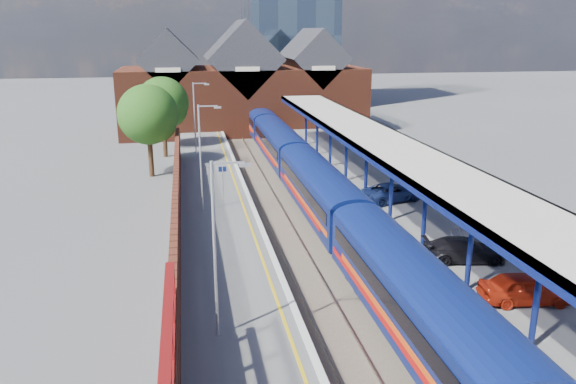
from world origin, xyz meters
name	(u,v)px	position (x,y,z in m)	size (l,w,h in m)	color
ground	(280,188)	(0.00, 30.00, 0.00)	(240.00, 240.00, 0.00)	#5B5B5E
ballast_bed	(305,229)	(0.00, 20.00, 0.03)	(6.00, 76.00, 0.06)	#473D33
rails	(305,228)	(0.00, 20.00, 0.12)	(4.51, 76.00, 0.14)	slate
left_platform	(220,227)	(-5.50, 20.00, 0.50)	(5.00, 76.00, 1.00)	#565659
right_platform	(393,217)	(6.00, 20.00, 0.50)	(6.00, 76.00, 1.00)	#565659
coping_left	(257,217)	(-3.15, 20.00, 1.02)	(0.30, 76.00, 0.05)	silver
coping_right	(352,212)	(3.15, 20.00, 1.02)	(0.30, 76.00, 0.05)	silver
yellow_line	(248,218)	(-3.75, 20.00, 1.01)	(0.14, 76.00, 0.01)	yellow
train	(297,161)	(1.49, 30.39, 2.12)	(2.87, 65.90, 3.45)	navy
canopy	(379,141)	(5.48, 21.95, 5.25)	(4.50, 52.00, 4.48)	navy
lamp_post_b	(218,240)	(-6.36, 6.00, 4.99)	(1.48, 0.18, 7.00)	#A5A8AA
lamp_post_c	(202,152)	(-6.36, 22.00, 4.99)	(1.48, 0.18, 7.00)	#A5A8AA
lamp_post_d	(196,116)	(-6.36, 38.00, 4.99)	(1.48, 0.18, 7.00)	#A5A8AA
platform_sign	(223,178)	(-5.00, 24.00, 2.69)	(0.55, 0.08, 2.50)	#A5A8AA
brick_wall	(176,236)	(-8.10, 13.54, 2.45)	(0.35, 50.00, 3.86)	#5B2618
station_building	(243,88)	(0.00, 58.00, 5.45)	(30.00, 12.12, 13.78)	#5B2618
tree_near	(150,116)	(-10.35, 35.91, 5.35)	(5.20, 5.20, 8.10)	#382314
tree_far	(164,104)	(-9.35, 43.91, 5.35)	(5.20, 5.20, 8.10)	#382314
parked_car_red	(525,288)	(6.87, 6.40, 1.67)	(1.58, 3.92, 1.34)	#AD220E
parked_car_silver	(492,240)	(8.49, 12.02, 1.69)	(1.46, 4.18, 1.38)	#A5A4A9
parked_car_dark	(464,250)	(6.47, 11.17, 1.61)	(1.71, 4.21, 1.22)	black
parked_car_blue	(392,192)	(6.63, 21.96, 1.63)	(2.09, 4.53, 1.26)	navy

